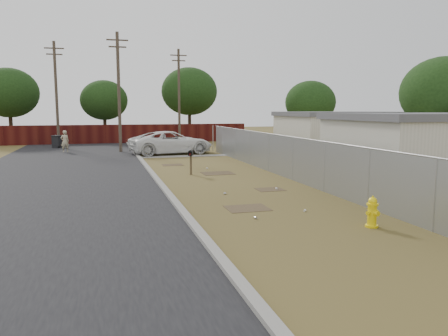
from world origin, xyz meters
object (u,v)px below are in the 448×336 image
object	(u,v)px
pedestrian	(65,141)
pickup_truck	(171,143)
trash_bin	(57,141)
fire_hydrant	(372,212)
mailbox	(191,155)

from	to	relation	value
pedestrian	pickup_truck	bearing A→B (deg)	138.82
trash_bin	pedestrian	bearing A→B (deg)	-77.47
fire_hydrant	mailbox	world-z (taller)	mailbox
pedestrian	trash_bin	bearing A→B (deg)	-94.86
pickup_truck	trash_bin	distance (m)	11.50
mailbox	trash_bin	size ratio (longest dim) A/B	1.16
pedestrian	trash_bin	size ratio (longest dim) A/B	1.56
fire_hydrant	pickup_truck	size ratio (longest dim) A/B	0.15
trash_bin	mailbox	bearing A→B (deg)	-66.38
pickup_truck	trash_bin	world-z (taller)	pickup_truck
pickup_truck	mailbox	bearing A→B (deg)	165.79
fire_hydrant	trash_bin	world-z (taller)	trash_bin
pickup_truck	pedestrian	distance (m)	8.34
mailbox	pedestrian	size ratio (longest dim) A/B	0.74
fire_hydrant	trash_bin	bearing A→B (deg)	110.42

